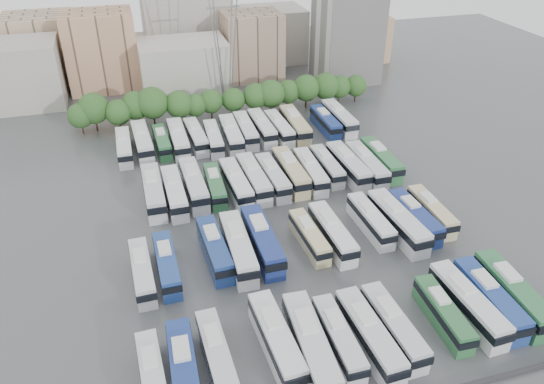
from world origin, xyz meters
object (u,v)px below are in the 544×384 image
object	(u,v)px
bus_r1_s5	(262,240)
bus_r3_s1	(142,141)
bus_r0_s0	(153,378)
bus_r0_s1	(184,372)
bus_r2_s12	(366,165)
bus_r3_s7	(246,130)
bus_r3_s3	(178,139)
bus_r0_s11	(468,304)
bus_r1_s3	(215,249)
bus_r3_s8	(262,127)
bus_r0_s12	(489,298)
apartment_tower	(348,27)
bus_r0_s5	(310,345)
bus_r2_s1	(153,191)
bus_r2_s10	(327,166)
bus_r3_s10	(295,125)
bus_r0_s13	(512,293)
bus_r3_s4	(196,136)
bus_r2_s3	(194,184)
bus_r2_s4	(215,186)
bus_r3_s6	(231,135)
bus_r0_s4	(276,339)
bus_r3_s13	(339,118)
bus_r1_s8	(332,233)
bus_r3_s5	(213,138)
bus_r1_s11	(398,221)
bus_r0_s6	(338,338)
bus_r1_s13	(431,211)
bus_r1_s12	(414,217)
bus_r0_s8	(393,326)
bus_r0_s2	(216,354)
bus_r1_s4	(238,247)
bus_r2_s5	(236,183)
bus_r2_s6	(254,178)
bus_r1_s0	(142,272)
bus_r1_s1	(167,264)
bus_r1_s7	(309,236)
bus_r2_s8	(291,171)
bus_r3_s2	(162,142)
bus_r2_s13	(381,159)
bus_r2_s2	(174,192)
electricity_pylon	(224,19)
bus_r2_s9	(310,171)
bus_r0_s10	(443,313)
bus_r3_s9	(279,128)

from	to	relation	value
bus_r1_s5	bus_r3_s1	bearing A→B (deg)	110.09
bus_r0_s0	bus_r0_s1	xyz separation A→B (m)	(3.12, -0.38, 0.22)
bus_r2_s12	bus_r3_s7	bearing A→B (deg)	130.09
bus_r3_s3	bus_r3_s1	bearing A→B (deg)	173.32
bus_r0_s11	bus_r1_s3	world-z (taller)	bus_r0_s11
bus_r3_s8	bus_r0_s12	bearing A→B (deg)	-77.39
apartment_tower	bus_r0_s5	xyz separation A→B (m)	(-38.91, -82.91, -10.92)
bus_r2_s1	bus_r2_s10	bearing A→B (deg)	1.74
bus_r2_s12	bus_r3_s10	size ratio (longest dim) A/B	0.96
bus_r0_s13	bus_r3_s4	distance (m)	61.88
bus_r2_s3	bus_r2_s4	size ratio (longest dim) A/B	1.18
bus_r2_s4	bus_r3_s6	world-z (taller)	bus_r3_s6
bus_r0_s4	bus_r1_s3	xyz separation A→B (m)	(-3.36, 17.83, -0.07)
bus_r3_s10	bus_r0_s1	bearing A→B (deg)	-117.25
bus_r3_s1	bus_r3_s10	bearing A→B (deg)	-3.96
bus_r3_s7	bus_r3_s13	bearing A→B (deg)	2.28
bus_r1_s8	bus_r3_s5	bearing A→B (deg)	104.92
bus_r2_s12	bus_r1_s11	bearing A→B (deg)	-99.70
bus_r3_s1	bus_r3_s8	bearing A→B (deg)	-2.24
bus_r2_s1	bus_r1_s11	bearing A→B (deg)	-28.89
bus_r0_s6	bus_r1_s13	xyz separation A→B (m)	(23.02, 19.51, 0.01)
bus_r1_s12	bus_r2_s1	distance (m)	40.28
bus_r0_s8	bus_r0_s2	bearing A→B (deg)	173.43
bus_r2_s10	bus_r3_s13	xyz separation A→B (m)	(9.69, 18.06, 0.28)
bus_r0_s13	bus_r3_s8	distance (m)	57.07
bus_r1_s4	bus_r2_s5	world-z (taller)	bus_r1_s4
bus_r0_s2	bus_r3_s4	xyz separation A→B (m)	(6.51, 53.53, 0.14)
bus_r0_s0	bus_r2_s6	world-z (taller)	bus_r2_s6
bus_r1_s0	bus_r1_s1	world-z (taller)	bus_r1_s1
bus_r0_s8	bus_r3_s13	bearing A→B (deg)	71.77
bus_r1_s7	bus_r3_s4	bearing A→B (deg)	102.99
bus_r2_s8	bus_r3_s10	size ratio (longest dim) A/B	0.96
bus_r0_s6	bus_r1_s3	xyz separation A→B (m)	(-10.00, 19.30, 0.15)
bus_r1_s5	bus_r2_s4	bearing A→B (deg)	100.92
bus_r3_s2	bus_r3_s4	xyz separation A→B (m)	(6.48, 0.26, 0.17)
bus_r2_s5	bus_r2_s13	bearing A→B (deg)	0.33
bus_r0_s8	bus_r2_s10	bearing A→B (deg)	78.13
bus_r1_s5	bus_r1_s8	world-z (taller)	bus_r1_s5
bus_r2_s2	electricity_pylon	bearing A→B (deg)	66.18
bus_r3_s10	bus_r3_s8	bearing A→B (deg)	173.92
bus_r1_s5	bus_r1_s7	size ratio (longest dim) A/B	1.24
bus_r1_s7	bus_r3_s13	bearing A→B (deg)	59.40
bus_r2_s4	bus_r3_s2	distance (m)	19.83
bus_r0_s2	bus_r2_s10	size ratio (longest dim) A/B	0.98
bus_r3_s1	bus_r2_s3	bearing A→B (deg)	-72.23
bus_r1_s7	bus_r2_s1	bearing A→B (deg)	135.76
bus_r2_s4	bus_r2_s9	size ratio (longest dim) A/B	0.91
bus_r0_s10	bus_r1_s4	bearing A→B (deg)	140.23
bus_r1_s4	bus_r3_s4	world-z (taller)	bus_r1_s4
bus_r0_s4	bus_r3_s9	xyz separation A→B (m)	(16.33, 52.74, -0.06)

